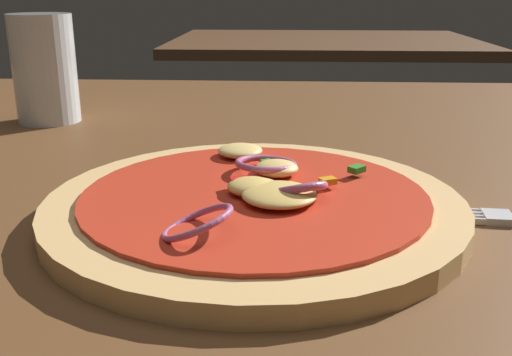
% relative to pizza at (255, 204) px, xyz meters
% --- Properties ---
extents(dining_table, '(1.41, 1.08, 0.03)m').
position_rel_pizza_xyz_m(dining_table, '(-0.01, 0.02, -0.02)').
color(dining_table, brown).
rests_on(dining_table, ground).
extents(pizza, '(0.27, 0.27, 0.03)m').
position_rel_pizza_xyz_m(pizza, '(0.00, 0.00, 0.00)').
color(pizza, tan).
rests_on(pizza, dining_table).
extents(beer_glass, '(0.07, 0.07, 0.12)m').
position_rel_pizza_xyz_m(beer_glass, '(-0.24, 0.27, 0.04)').
color(beer_glass, silver).
rests_on(beer_glass, dining_table).
extents(background_table, '(0.82, 0.60, 0.03)m').
position_rel_pizza_xyz_m(background_table, '(0.12, 1.30, -0.02)').
color(background_table, '#4C301C').
rests_on(background_table, ground).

